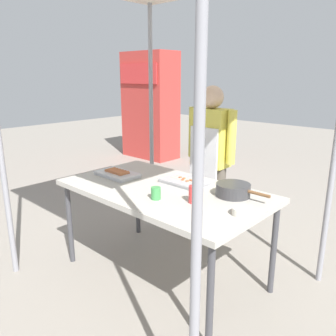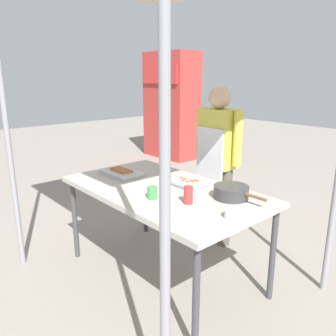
# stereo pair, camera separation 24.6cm
# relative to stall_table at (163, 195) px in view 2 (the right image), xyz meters

# --- Properties ---
(ground_plane) EXTENTS (18.00, 18.00, 0.00)m
(ground_plane) POSITION_rel_stall_table_xyz_m (0.00, 0.00, -0.70)
(ground_plane) COLOR gray
(stall_table) EXTENTS (1.60, 0.90, 0.75)m
(stall_table) POSITION_rel_stall_table_xyz_m (0.00, 0.00, 0.00)
(stall_table) COLOR #B7B2A8
(stall_table) RESTS_ON ground
(tray_grilled_sausages) EXTENTS (0.38, 0.23, 0.05)m
(tray_grilled_sausages) POSITION_rel_stall_table_xyz_m (-0.52, -0.04, 0.07)
(tray_grilled_sausages) COLOR silver
(tray_grilled_sausages) RESTS_ON stall_table
(tray_meat_skewers) EXTENTS (0.37, 0.27, 0.04)m
(tray_meat_skewers) POSITION_rel_stall_table_xyz_m (0.05, 0.21, 0.07)
(tray_meat_skewers) COLOR #ADADB2
(tray_meat_skewers) RESTS_ON stall_table
(cooking_wok) EXTENTS (0.40, 0.24, 0.09)m
(cooking_wok) POSITION_rel_stall_table_xyz_m (0.48, 0.22, 0.10)
(cooking_wok) COLOR #38383A
(cooking_wok) RESTS_ON stall_table
(condiment_bowl) EXTENTS (0.12, 0.12, 0.05)m
(condiment_bowl) POSITION_rel_stall_table_xyz_m (0.71, -0.04, 0.08)
(condiment_bowl) COLOR silver
(condiment_bowl) RESTS_ON stall_table
(drink_cup_near_edge) EXTENTS (0.07, 0.07, 0.09)m
(drink_cup_near_edge) POSITION_rel_stall_table_xyz_m (0.12, -0.21, 0.10)
(drink_cup_near_edge) COLOR #3F994C
(drink_cup_near_edge) RESTS_ON stall_table
(drink_cup_by_wok) EXTENTS (0.06, 0.06, 0.12)m
(drink_cup_by_wok) POSITION_rel_stall_table_xyz_m (0.36, -0.08, 0.11)
(drink_cup_by_wok) COLOR red
(drink_cup_by_wok) RESTS_ON stall_table
(vendor_woman) EXTENTS (0.52, 0.22, 1.49)m
(vendor_woman) POSITION_rel_stall_table_xyz_m (-0.13, 0.78, 0.18)
(vendor_woman) COLOR #595147
(vendor_woman) RESTS_ON ground
(neighbor_stall_right) EXTENTS (1.08, 0.59, 2.01)m
(neighbor_stall_right) POSITION_rel_stall_table_xyz_m (-3.11, 2.86, 0.31)
(neighbor_stall_right) COLOR #BF3833
(neighbor_stall_right) RESTS_ON ground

